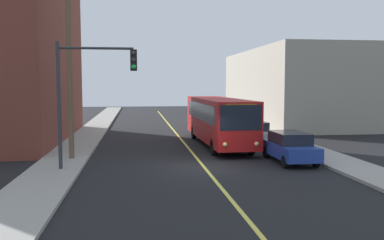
{
  "coord_description": "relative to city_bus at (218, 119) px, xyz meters",
  "views": [
    {
      "loc": [
        -3.34,
        -20.4,
        4.13
      ],
      "look_at": [
        0.0,
        4.52,
        2.0
      ],
      "focal_mm": 38.87,
      "sensor_mm": 36.0,
      "label": 1
    }
  ],
  "objects": [
    {
      "name": "parked_car_silver",
      "position": [
        2.46,
        -0.15,
        -0.98
      ],
      "size": [
        1.92,
        4.45,
        1.62
      ],
      "color": "#B7B7BC",
      "rests_on": "ground"
    },
    {
      "name": "fire_hydrant",
      "position": [
        4.65,
        -4.19,
        -1.23
      ],
      "size": [
        0.44,
        0.26,
        0.84
      ],
      "color": "red",
      "rests_on": "sidewalk_right"
    },
    {
      "name": "utility_pole_near",
      "position": [
        -9.06,
        -4.91,
        3.96
      ],
      "size": [
        2.4,
        0.28,
        10.24
      ],
      "color": "brown",
      "rests_on": "sidewalk_left"
    },
    {
      "name": "parked_car_red",
      "position": [
        2.71,
        5.96,
        -0.98
      ],
      "size": [
        1.85,
        4.42,
        1.62
      ],
      "color": "maroon",
      "rests_on": "ground"
    },
    {
      "name": "ground_plane",
      "position": [
        -2.2,
        -7.52,
        -1.82
      ],
      "size": [
        120.0,
        120.0,
        0.0
      ],
      "primitive_type": "plane",
      "color": "black"
    },
    {
      "name": "parked_car_blue",
      "position": [
        2.55,
        -6.85,
        -0.98
      ],
      "size": [
        1.85,
        4.41,
        1.62
      ],
      "color": "navy",
      "rests_on": "ground"
    },
    {
      "name": "traffic_signal_left_corner",
      "position": [
        -7.61,
        -7.77,
        2.49
      ],
      "size": [
        3.75,
        0.48,
        6.0
      ],
      "color": "#2D2D33",
      "rests_on": "sidewalk_left"
    },
    {
      "name": "city_bus",
      "position": [
        0.0,
        0.0,
        0.0
      ],
      "size": [
        2.73,
        12.19,
        3.2
      ],
      "color": "maroon",
      "rests_on": "ground"
    },
    {
      "name": "lane_stripe_center",
      "position": [
        -2.2,
        7.48,
        -1.81
      ],
      "size": [
        0.16,
        60.0,
        0.01
      ],
      "primitive_type": "cube",
      "color": "#D8CC4C",
      "rests_on": "ground"
    },
    {
      "name": "building_right_warehouse",
      "position": [
        12.29,
        15.34,
        2.07
      ],
      "size": [
        12.0,
        22.08,
        7.79
      ],
      "color": "gray",
      "rests_on": "ground"
    },
    {
      "name": "sidewalk_left",
      "position": [
        -9.45,
        2.48,
        -1.74
      ],
      "size": [
        2.5,
        90.0,
        0.15
      ],
      "primitive_type": "cube",
      "color": "gray",
      "rests_on": "ground"
    },
    {
      "name": "sidewalk_right",
      "position": [
        5.05,
        2.48,
        -1.74
      ],
      "size": [
        2.5,
        90.0,
        0.15
      ],
      "primitive_type": "cube",
      "color": "gray",
      "rests_on": "ground"
    }
  ]
}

